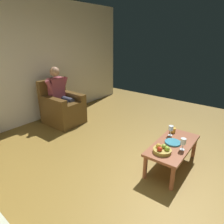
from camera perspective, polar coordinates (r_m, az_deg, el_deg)
ground_plane at (r=3.15m, az=11.34°, el=-17.29°), size 7.60×7.60×0.00m
wall_back at (r=4.84m, az=-23.85°, el=12.61°), size 6.17×0.06×2.74m
armchair at (r=4.77m, az=-14.05°, el=1.03°), size 0.72×0.83×1.00m
person_seated at (r=4.69m, az=-14.58°, el=5.11°), size 0.60×0.58×1.29m
coffee_table at (r=3.22m, az=16.98°, el=-9.63°), size 1.09×0.53×0.40m
wine_glass_near at (r=3.37m, az=16.49°, el=-4.60°), size 0.08×0.08×0.17m
wine_glass_far at (r=3.02m, az=19.69°, el=-8.09°), size 0.08×0.08×0.18m
fruit_bowl at (r=2.92m, az=14.16°, el=-10.43°), size 0.26×0.26×0.11m
decorative_dish at (r=3.20m, az=17.00°, el=-8.32°), size 0.24×0.24×0.02m
candle_jar at (r=3.52m, az=16.94°, el=-4.98°), size 0.10×0.10×0.08m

